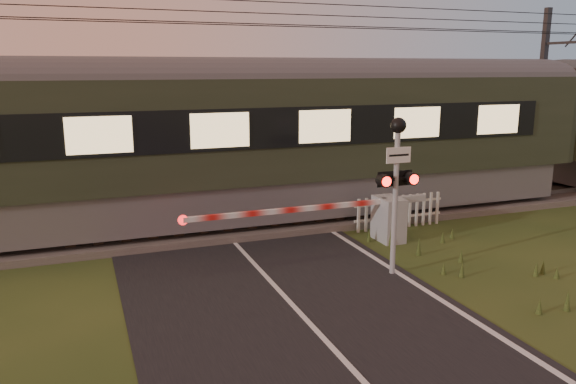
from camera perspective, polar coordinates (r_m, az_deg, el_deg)
name	(u,v)px	position (r m, az deg, el deg)	size (l,w,h in m)	color
ground	(308,322)	(10.13, 2.02, -13.11)	(160.00, 160.00, 0.00)	#243A16
road	(314,327)	(9.94, 2.64, -13.58)	(6.00, 140.00, 0.03)	black
track_bed	(219,224)	(15.93, -7.03, -3.28)	(140.00, 3.40, 0.39)	#47423D
overhead_wires	(213,14)	(15.39, -7.62, 17.45)	(120.00, 0.62, 0.62)	black
train	(546,125)	(21.30, 24.71, 6.17)	(46.30, 3.19, 4.32)	slate
boom_gate	(380,217)	(14.52, 9.30, -2.57)	(6.43, 0.88, 1.17)	gray
crossing_signal	(397,168)	(11.90, 10.97, 2.37)	(0.86, 0.35, 3.39)	gray
picket_fence	(399,212)	(15.88, 11.21, -1.96)	(2.74, 0.08, 0.93)	silver
catenary_mast	(542,93)	(24.14, 24.40, 9.19)	(0.21, 2.45, 6.58)	#2D2D30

